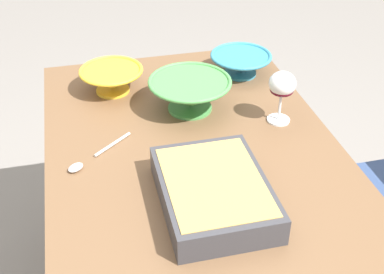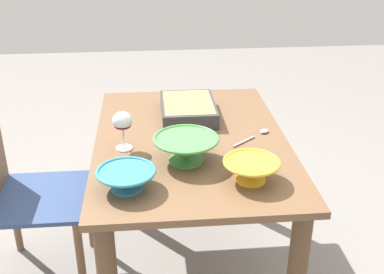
% 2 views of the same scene
% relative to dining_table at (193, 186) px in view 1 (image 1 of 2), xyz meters
% --- Properties ---
extents(dining_table, '(1.17, 0.81, 0.73)m').
position_rel_dining_table_xyz_m(dining_table, '(0.00, 0.00, 0.00)').
color(dining_table, brown).
rests_on(dining_table, ground_plane).
extents(wine_glass, '(0.08, 0.08, 0.16)m').
position_rel_dining_table_xyz_m(wine_glass, '(0.07, -0.28, 0.26)').
color(wine_glass, white).
rests_on(wine_glass, dining_table).
extents(casserole_dish, '(0.34, 0.25, 0.07)m').
position_rel_dining_table_xyz_m(casserole_dish, '(-0.24, 0.01, 0.19)').
color(casserole_dish, '#38383D').
rests_on(casserole_dish, dining_table).
extents(mixing_bowl, '(0.21, 0.21, 0.08)m').
position_rel_dining_table_xyz_m(mixing_bowl, '(0.38, -0.26, 0.19)').
color(mixing_bowl, teal).
rests_on(mixing_bowl, dining_table).
extents(small_bowl, '(0.25, 0.25, 0.10)m').
position_rel_dining_table_xyz_m(small_bowl, '(0.19, -0.04, 0.20)').
color(small_bowl, '#4C994C').
rests_on(small_bowl, dining_table).
extents(serving_bowl, '(0.21, 0.21, 0.08)m').
position_rel_dining_table_xyz_m(serving_bowl, '(0.36, 0.18, 0.19)').
color(serving_bowl, yellow).
rests_on(serving_bowl, dining_table).
extents(serving_spoon, '(0.16, 0.19, 0.01)m').
position_rel_dining_table_xyz_m(serving_spoon, '(-0.00, 0.29, 0.15)').
color(serving_spoon, silver).
rests_on(serving_spoon, dining_table).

